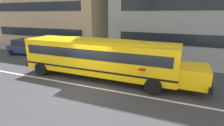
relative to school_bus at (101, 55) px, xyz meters
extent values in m
plane|color=#38383D|center=(-0.06, -1.66, -1.63)|extent=(400.00, 400.00, 0.00)
cube|color=gray|center=(-0.06, 5.86, -1.62)|extent=(120.00, 3.00, 0.01)
cube|color=silver|center=(-0.06, -1.66, -1.63)|extent=(110.00, 0.16, 0.01)
cube|color=yellow|center=(-0.24, 0.00, -0.11)|extent=(10.50, 2.44, 2.10)
cube|color=yellow|center=(5.77, -0.03, -0.63)|extent=(1.54, 2.01, 1.05)
cube|color=black|center=(6.53, -0.04, -0.98)|extent=(0.20, 2.38, 0.34)
cube|color=black|center=(-5.56, 0.03, -0.98)|extent=(0.20, 2.38, 0.34)
cube|color=black|center=(-0.24, 0.00, 0.27)|extent=(9.87, 2.48, 0.61)
cube|color=black|center=(-0.24, 0.00, -0.73)|extent=(10.52, 2.47, 0.11)
ellipsoid|color=yellow|center=(-0.24, 0.00, 0.94)|extent=(10.08, 2.25, 0.34)
cylinder|color=red|center=(3.11, -1.38, -0.21)|extent=(0.42, 0.42, 0.03)
cylinder|color=black|center=(3.75, 1.17, -1.15)|extent=(0.95, 0.27, 0.95)
cylinder|color=black|center=(3.74, -1.21, -1.15)|extent=(0.95, 0.27, 0.95)
cylinder|color=black|center=(-4.22, 1.21, -1.15)|extent=(0.95, 0.27, 0.95)
cylinder|color=black|center=(-4.23, -1.17, -1.15)|extent=(0.95, 0.27, 0.95)
cube|color=navy|center=(-10.58, 3.33, -0.98)|extent=(3.98, 1.89, 0.70)
cube|color=black|center=(-10.73, 3.33, -0.31)|extent=(2.27, 1.66, 0.64)
cylinder|color=black|center=(-9.33, 4.25, -1.33)|extent=(0.61, 0.21, 0.60)
cylinder|color=black|center=(-9.25, 2.55, -1.33)|extent=(0.61, 0.21, 0.60)
cylinder|color=black|center=(-11.92, 4.12, -1.33)|extent=(0.61, 0.21, 0.60)
cylinder|color=black|center=(-11.84, 2.42, -1.33)|extent=(0.61, 0.21, 0.60)
cube|color=black|center=(-12.84, 7.34, 0.29)|extent=(13.68, 0.04, 1.10)
cube|color=black|center=(-12.84, 7.34, 3.49)|extent=(13.68, 0.04, 1.10)
cube|color=black|center=(6.42, 7.34, 0.29)|extent=(15.24, 0.04, 1.10)
cube|color=black|center=(6.42, 7.34, 3.49)|extent=(15.24, 0.04, 1.10)
camera|label=1|loc=(4.99, -10.18, 2.73)|focal=27.77mm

